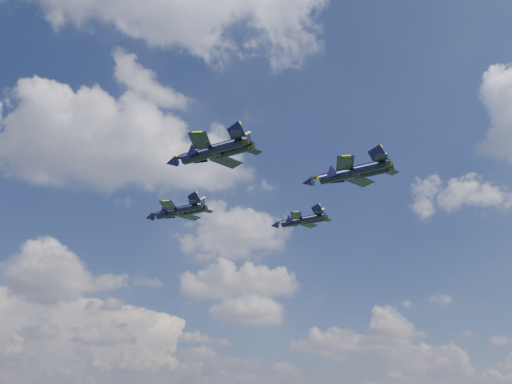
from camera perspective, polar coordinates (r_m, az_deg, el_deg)
The scene contains 4 objects.
jet_lead at distance 102.14m, azimuth -9.93°, elevation -2.37°, with size 14.21×12.39×3.64m.
jet_left at distance 77.00m, azimuth -6.49°, elevation 4.26°, with size 15.08×13.09×3.86m.
jet_right at distance 108.97m, azimuth 4.24°, elevation -3.41°, with size 12.92×11.51×3.34m.
jet_slot at distance 85.42m, azimuth 9.30°, elevation 1.89°, with size 15.50×13.78×4.00m.
Camera 1 is at (-13.77, -78.71, 19.10)m, focal length 35.00 mm.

